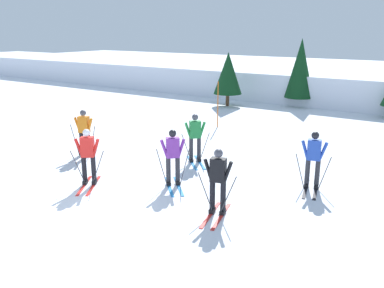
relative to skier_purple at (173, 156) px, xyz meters
name	(u,v)px	position (x,y,z in m)	size (l,w,h in m)	color
ground_plane	(93,211)	(-0.62, -2.66, -0.92)	(120.00, 120.00, 0.00)	silver
far_snow_ridge	(331,85)	(-0.62, 18.60, -0.01)	(80.00, 8.07, 1.82)	silver
skier_purple	(173,156)	(0.00, 0.00, 0.00)	(1.38, 1.41, 1.71)	#237AC6
skier_orange	(84,131)	(-4.50, 0.66, 0.00)	(0.95, 1.63, 1.71)	silver
skier_blue	(313,158)	(3.53, 2.07, 0.00)	(0.98, 1.64, 1.71)	black
skier_black	(218,180)	(2.11, -1.00, 0.00)	(0.98, 1.64, 1.71)	red
skier_green	(195,137)	(-0.70, 2.27, 0.00)	(1.39, 1.40, 1.71)	#237AC6
skier_red	(88,155)	(-2.14, -1.35, 0.00)	(1.19, 1.54, 1.71)	red
trail_marker_pole	(218,105)	(-2.73, 7.31, 0.17)	(0.05, 0.05, 2.18)	#C65614
conifer_far_right	(300,68)	(-1.46, 14.79, 1.35)	(1.71, 1.71, 4.01)	#513823
conifer_far_centre	(228,73)	(-5.09, 12.55, 1.06)	(1.69, 1.69, 3.22)	#513823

